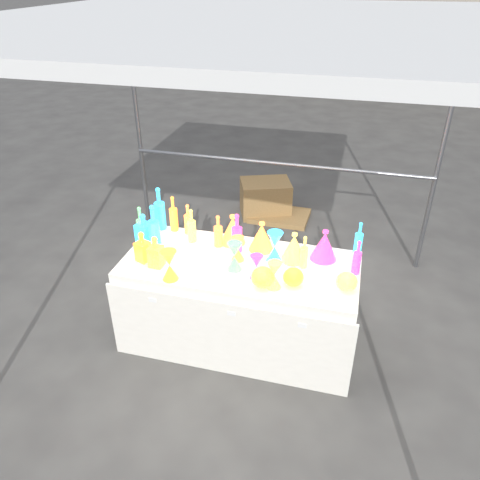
% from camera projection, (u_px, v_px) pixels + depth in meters
% --- Properties ---
extents(ground, '(80.00, 80.00, 0.00)m').
position_uv_depth(ground, '(240.00, 336.00, 3.96)').
color(ground, '#5D5B56').
rests_on(ground, ground).
extents(canopy_tent, '(3.15, 3.15, 2.46)m').
position_uv_depth(canopy_tent, '(240.00, 30.00, 2.75)').
color(canopy_tent, gray).
rests_on(canopy_tent, ground).
extents(display_table, '(1.84, 0.83, 0.75)m').
position_uv_depth(display_table, '(240.00, 302.00, 3.76)').
color(display_table, white).
rests_on(display_table, ground).
extents(cardboard_box_closed, '(0.71, 0.61, 0.43)m').
position_uv_depth(cardboard_box_closed, '(265.00, 198.00, 5.80)').
color(cardboard_box_closed, '#A17A49').
rests_on(cardboard_box_closed, ground).
extents(cardboard_box_flat, '(0.72, 0.53, 0.06)m').
position_uv_depth(cardboard_box_flat, '(280.00, 216.00, 5.79)').
color(cardboard_box_flat, '#A17A49').
rests_on(cardboard_box_flat, ground).
extents(bottle_0, '(0.07, 0.07, 0.27)m').
position_uv_depth(bottle_0, '(188.00, 219.00, 3.90)').
color(bottle_0, '#BD113E').
rests_on(bottle_0, display_table).
extents(bottle_1, '(0.10, 0.10, 0.38)m').
position_uv_depth(bottle_1, '(160.00, 208.00, 3.94)').
color(bottle_1, green).
rests_on(bottle_1, display_table).
extents(bottle_2, '(0.09, 0.09, 0.32)m').
position_uv_depth(bottle_2, '(173.00, 214.00, 3.93)').
color(bottle_2, yellow).
rests_on(bottle_2, display_table).
extents(bottle_3, '(0.10, 0.10, 0.33)m').
position_uv_depth(bottle_3, '(237.00, 233.00, 3.64)').
color(bottle_3, '#1A5A9A').
rests_on(bottle_3, display_table).
extents(bottle_4, '(0.07, 0.07, 0.29)m').
position_uv_depth(bottle_4, '(192.00, 226.00, 3.78)').
color(bottle_4, '#116E6C').
rests_on(bottle_4, display_table).
extents(bottle_5, '(0.08, 0.08, 0.32)m').
position_uv_depth(bottle_5, '(141.00, 225.00, 3.76)').
color(bottle_5, '#A6218B').
rests_on(bottle_5, display_table).
extents(bottle_6, '(0.09, 0.09, 0.27)m').
position_uv_depth(bottle_6, '(218.00, 231.00, 3.72)').
color(bottle_6, '#BD113E').
rests_on(bottle_6, display_table).
extents(bottle_7, '(0.11, 0.11, 0.39)m').
position_uv_depth(bottle_7, '(154.00, 227.00, 3.66)').
color(bottle_7, green).
rests_on(bottle_7, display_table).
extents(decanter_0, '(0.11, 0.11, 0.25)m').
position_uv_depth(decanter_0, '(156.00, 251.00, 3.47)').
color(decanter_0, '#BD113E').
rests_on(decanter_0, display_table).
extents(decanter_1, '(0.12, 0.12, 0.25)m').
position_uv_depth(decanter_1, '(142.00, 246.00, 3.54)').
color(decanter_1, yellow).
rests_on(decanter_1, display_table).
extents(decanter_2, '(0.14, 0.14, 0.28)m').
position_uv_depth(decanter_2, '(144.00, 229.00, 3.74)').
color(decanter_2, green).
rests_on(decanter_2, display_table).
extents(hourglass_0, '(0.15, 0.15, 0.23)m').
position_uv_depth(hourglass_0, '(170.00, 265.00, 3.33)').
color(hourglass_0, yellow).
rests_on(hourglass_0, display_table).
extents(hourglass_1, '(0.12, 0.12, 0.19)m').
position_uv_depth(hourglass_1, '(256.00, 267.00, 3.35)').
color(hourglass_1, '#1A5A9A').
rests_on(hourglass_1, display_table).
extents(hourglass_2, '(0.14, 0.14, 0.21)m').
position_uv_depth(hourglass_2, '(274.00, 275.00, 3.25)').
color(hourglass_2, '#116E6C').
rests_on(hourglass_2, display_table).
extents(hourglass_3, '(0.12, 0.12, 0.23)m').
position_uv_depth(hourglass_3, '(234.00, 256.00, 3.44)').
color(hourglass_3, '#A6218B').
rests_on(hourglass_3, display_table).
extents(hourglass_4, '(0.12, 0.12, 0.20)m').
position_uv_depth(hourglass_4, '(238.00, 249.00, 3.56)').
color(hourglass_4, '#BD113E').
rests_on(hourglass_4, display_table).
extents(hourglass_5, '(0.14, 0.14, 0.25)m').
position_uv_depth(hourglass_5, '(275.00, 247.00, 3.54)').
color(hourglass_5, green).
rests_on(hourglass_5, display_table).
extents(globe_0, '(0.22, 0.22, 0.14)m').
position_uv_depth(globe_0, '(263.00, 278.00, 3.28)').
color(globe_0, '#BD113E').
rests_on(globe_0, display_table).
extents(globe_1, '(0.20, 0.20, 0.12)m').
position_uv_depth(globe_1, '(347.00, 282.00, 3.25)').
color(globe_1, '#116E6C').
rests_on(globe_1, display_table).
extents(globe_2, '(0.16, 0.16, 0.12)m').
position_uv_depth(globe_2, '(293.00, 278.00, 3.30)').
color(globe_2, yellow).
rests_on(globe_2, display_table).
extents(lampshade_0, '(0.26, 0.26, 0.25)m').
position_uv_depth(lampshade_0, '(233.00, 229.00, 3.77)').
color(lampshade_0, '#F9FF35').
rests_on(lampshade_0, display_table).
extents(lampshade_1, '(0.21, 0.21, 0.24)m').
position_uv_depth(lampshade_1, '(262.00, 236.00, 3.68)').
color(lampshade_1, '#F9FF35').
rests_on(lampshade_1, display_table).
extents(lampshade_2, '(0.26, 0.26, 0.25)m').
position_uv_depth(lampshade_2, '(324.00, 245.00, 3.56)').
color(lampshade_2, '#1A5A9A').
rests_on(lampshade_2, display_table).
extents(lampshade_3, '(0.25, 0.25, 0.23)m').
position_uv_depth(lampshade_3, '(294.00, 247.00, 3.55)').
color(lampshade_3, '#116E6C').
rests_on(lampshade_3, display_table).
extents(bottle_8, '(0.08, 0.08, 0.28)m').
position_uv_depth(bottle_8, '(359.00, 238.00, 3.61)').
color(bottle_8, green).
rests_on(bottle_8, display_table).
extents(bottle_10, '(0.07, 0.07, 0.28)m').
position_uv_depth(bottle_10, '(357.00, 257.00, 3.38)').
color(bottle_10, '#1A5A9A').
rests_on(bottle_10, display_table).
extents(bottle_11, '(0.08, 0.08, 0.27)m').
position_uv_depth(bottle_11, '(304.00, 252.00, 3.46)').
color(bottle_11, '#116E6C').
rests_on(bottle_11, display_table).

